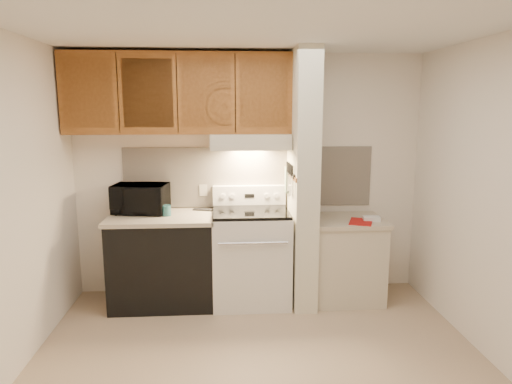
{
  "coord_description": "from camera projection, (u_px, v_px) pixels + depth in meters",
  "views": [
    {
      "loc": [
        -0.25,
        -3.24,
        1.96
      ],
      "look_at": [
        0.02,
        0.75,
        1.21
      ],
      "focal_mm": 32.0,
      "sensor_mm": 36.0,
      "label": 1
    }
  ],
  "objects": [
    {
      "name": "floor",
      "position": [
        260.0,
        362.0,
        3.56
      ],
      "size": [
        3.6,
        3.6,
        0.0
      ],
      "primitive_type": "plane",
      "color": "tan",
      "rests_on": "ground"
    },
    {
      "name": "ceiling",
      "position": [
        260.0,
        26.0,
        3.1
      ],
      "size": [
        3.6,
        3.6,
        0.0
      ],
      "primitive_type": "plane",
      "rotation": [
        3.14,
        0.0,
        0.0
      ],
      "color": "white",
      "rests_on": "wall_back"
    },
    {
      "name": "wall_back",
      "position": [
        249.0,
        175.0,
        4.8
      ],
      "size": [
        3.6,
        2.5,
        0.02
      ],
      "primitive_type": "cube",
      "rotation": [
        1.57,
        0.0,
        0.0
      ],
      "color": "white",
      "rests_on": "floor"
    },
    {
      "name": "wall_left",
      "position": [
        5.0,
        209.0,
        3.21
      ],
      "size": [
        0.02,
        3.0,
        2.5
      ],
      "primitive_type": "cube",
      "color": "white",
      "rests_on": "floor"
    },
    {
      "name": "wall_right",
      "position": [
        497.0,
        202.0,
        3.45
      ],
      "size": [
        0.02,
        3.0,
        2.5
      ],
      "primitive_type": "cube",
      "color": "white",
      "rests_on": "floor"
    },
    {
      "name": "backsplash",
      "position": [
        249.0,
        177.0,
        4.79
      ],
      "size": [
        2.6,
        0.02,
        0.63
      ],
      "primitive_type": "cube",
      "color": "beige",
      "rests_on": "wall_back"
    },
    {
      "name": "range_body",
      "position": [
        251.0,
        258.0,
        4.61
      ],
      "size": [
        0.76,
        0.65,
        0.92
      ],
      "primitive_type": "cube",
      "color": "silver",
      "rests_on": "floor"
    },
    {
      "name": "oven_window",
      "position": [
        253.0,
        264.0,
        4.29
      ],
      "size": [
        0.5,
        0.01,
        0.3
      ],
      "primitive_type": "cube",
      "color": "black",
      "rests_on": "range_body"
    },
    {
      "name": "oven_handle",
      "position": [
        253.0,
        243.0,
        4.21
      ],
      "size": [
        0.65,
        0.02,
        0.02
      ],
      "primitive_type": "cylinder",
      "rotation": [
        0.0,
        1.57,
        0.0
      ],
      "color": "silver",
      "rests_on": "range_body"
    },
    {
      "name": "cooktop",
      "position": [
        251.0,
        212.0,
        4.52
      ],
      "size": [
        0.74,
        0.64,
        0.03
      ],
      "primitive_type": "cube",
      "color": "black",
      "rests_on": "range_body"
    },
    {
      "name": "range_backguard",
      "position": [
        249.0,
        195.0,
        4.78
      ],
      "size": [
        0.76,
        0.08,
        0.2
      ],
      "primitive_type": "cube",
      "color": "silver",
      "rests_on": "range_body"
    },
    {
      "name": "range_display",
      "position": [
        249.0,
        196.0,
        4.74
      ],
      "size": [
        0.1,
        0.01,
        0.04
      ],
      "primitive_type": "cube",
      "color": "black",
      "rests_on": "range_backguard"
    },
    {
      "name": "range_knob_left_outer",
      "position": [
        223.0,
        196.0,
        4.71
      ],
      "size": [
        0.05,
        0.02,
        0.05
      ],
      "primitive_type": "cylinder",
      "rotation": [
        1.57,
        0.0,
        0.0
      ],
      "color": "silver",
      "rests_on": "range_backguard"
    },
    {
      "name": "range_knob_left_inner",
      "position": [
        232.0,
        196.0,
        4.72
      ],
      "size": [
        0.05,
        0.02,
        0.05
      ],
      "primitive_type": "cylinder",
      "rotation": [
        1.57,
        0.0,
        0.0
      ],
      "color": "silver",
      "rests_on": "range_backguard"
    },
    {
      "name": "range_knob_right_inner",
      "position": [
        267.0,
        196.0,
        4.74
      ],
      "size": [
        0.05,
        0.02,
        0.05
      ],
      "primitive_type": "cylinder",
      "rotation": [
        1.57,
        0.0,
        0.0
      ],
      "color": "silver",
      "rests_on": "range_backguard"
    },
    {
      "name": "range_knob_right_outer",
      "position": [
        276.0,
        195.0,
        4.75
      ],
      "size": [
        0.05,
        0.02,
        0.05
      ],
      "primitive_type": "cylinder",
      "rotation": [
        1.57,
        0.0,
        0.0
      ],
      "color": "silver",
      "rests_on": "range_backguard"
    },
    {
      "name": "dishwasher_front",
      "position": [
        163.0,
        262.0,
        4.56
      ],
      "size": [
        1.0,
        0.63,
        0.87
      ],
      "primitive_type": "cube",
      "color": "black",
      "rests_on": "floor"
    },
    {
      "name": "left_countertop",
      "position": [
        161.0,
        217.0,
        4.48
      ],
      "size": [
        1.04,
        0.67,
        0.04
      ],
      "primitive_type": "cube",
      "color": "#BFB196",
      "rests_on": "dishwasher_front"
    },
    {
      "name": "spoon_rest",
      "position": [
        203.0,
        210.0,
        4.7
      ],
      "size": [
        0.22,
        0.13,
        0.01
      ],
      "primitive_type": "cube",
      "rotation": [
        0.0,
        0.0,
        -0.31
      ],
      "color": "black",
      "rests_on": "left_countertop"
    },
    {
      "name": "teal_jar",
      "position": [
        166.0,
        210.0,
        4.46
      ],
      "size": [
        0.12,
        0.12,
        0.1
      ],
      "primitive_type": "cylinder",
      "rotation": [
        0.0,
        0.0,
        0.43
      ],
      "color": "#285D60",
      "rests_on": "left_countertop"
    },
    {
      "name": "outlet",
      "position": [
        203.0,
        190.0,
        4.77
      ],
      "size": [
        0.08,
        0.01,
        0.12
      ],
      "primitive_type": "cube",
      "color": "beige",
      "rests_on": "backsplash"
    },
    {
      "name": "microwave",
      "position": [
        141.0,
        199.0,
        4.57
      ],
      "size": [
        0.57,
        0.42,
        0.29
      ],
      "primitive_type": "imported",
      "rotation": [
        0.0,
        0.0,
        -0.14
      ],
      "color": "black",
      "rests_on": "left_countertop"
    },
    {
      "name": "partition_pillar",
      "position": [
        302.0,
        180.0,
        4.49
      ],
      "size": [
        0.22,
        0.7,
        2.5
      ],
      "primitive_type": "cube",
      "color": "beige",
      "rests_on": "floor"
    },
    {
      "name": "pillar_trim",
      "position": [
        291.0,
        175.0,
        4.47
      ],
      "size": [
        0.01,
        0.7,
        0.04
      ],
      "primitive_type": "cube",
      "color": "#925422",
      "rests_on": "partition_pillar"
    },
    {
      "name": "knife_strip",
      "position": [
        291.0,
        174.0,
        4.42
      ],
      "size": [
        0.02,
        0.42,
        0.04
      ],
      "primitive_type": "cube",
      "color": "black",
      "rests_on": "partition_pillar"
    },
    {
      "name": "knife_blade_a",
      "position": [
        292.0,
        187.0,
        4.27
      ],
      "size": [
        0.01,
        0.03,
        0.16
      ],
      "primitive_type": "cube",
      "color": "silver",
      "rests_on": "knife_strip"
    },
    {
      "name": "knife_handle_a",
      "position": [
        292.0,
        171.0,
        4.26
      ],
      "size": [
        0.02,
        0.02,
        0.1
      ],
      "primitive_type": "cylinder",
      "color": "black",
      "rests_on": "knife_strip"
    },
    {
      "name": "knife_blade_b",
      "position": [
        291.0,
        186.0,
        4.37
      ],
      "size": [
        0.01,
        0.04,
        0.18
      ],
      "primitive_type": "cube",
      "color": "silver",
      "rests_on": "knife_strip"
    },
    {
      "name": "knife_handle_b",
      "position": [
        291.0,
        170.0,
        4.32
      ],
      "size": [
        0.02,
        0.02,
        0.1
      ],
      "primitive_type": "cylinder",
      "color": "black",
      "rests_on": "knife_strip"
    },
    {
      "name": "knife_blade_c",
      "position": [
        290.0,
        186.0,
        4.43
      ],
      "size": [
        0.01,
        0.04,
        0.2
      ],
      "primitive_type": "cube",
      "color": "silver",
      "rests_on": "knife_strip"
    },
    {
      "name": "knife_handle_c",
      "position": [
        290.0,
        169.0,
        4.4
      ],
      "size": [
        0.02,
        0.02,
        0.1
      ],
      "primitive_type": "cylinder",
      "color": "black",
      "rests_on": "knife_strip"
    },
    {
      "name": "knife_blade_d",
      "position": [
        289.0,
        183.0,
        4.5
      ],
      "size": [
        0.01,
        0.04,
        0.16
      ],
      "primitive_type": "cube",
      "color": "silver",
      "rests_on": "knife_strip"
    },
    {
      "name": "knife_handle_d",
      "position": [
        289.0,
        168.0,
        4.5
      ],
      "size": [
        0.02,
        0.02,
        0.1
      ],
      "primitive_type": "cylinder",
      "color": "black",
      "rests_on": "knife_strip"
    },
    {
      "name": "knife_blade_e",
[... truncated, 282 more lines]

